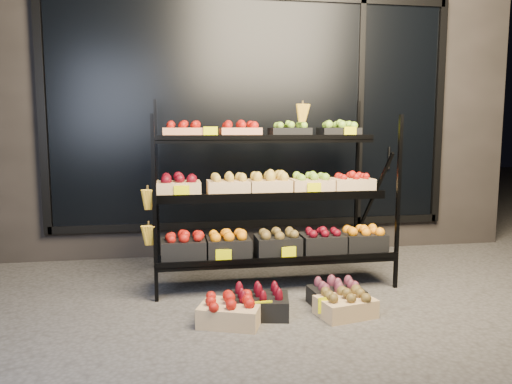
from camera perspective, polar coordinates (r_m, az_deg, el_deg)
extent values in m
plane|color=#514F4C|center=(4.12, 3.41, -12.37)|extent=(24.00, 24.00, 0.00)
cube|color=#2D2826|center=(6.45, -1.82, 10.57)|extent=(6.00, 2.00, 3.50)
cube|color=black|center=(5.43, -0.30, 9.05)|extent=(4.20, 0.04, 2.40)
cube|color=black|center=(5.51, -0.26, -3.62)|extent=(4.30, 0.06, 0.08)
cube|color=black|center=(5.48, -23.28, 8.44)|extent=(0.08, 0.06, 2.50)
cube|color=black|center=(6.14, 20.16, 8.41)|extent=(0.08, 0.06, 2.50)
cube|color=black|center=(5.73, 11.79, 8.81)|extent=(0.06, 0.06, 2.50)
cylinder|color=black|center=(5.85, 14.97, 3.79)|extent=(0.02, 0.02, 0.25)
cube|color=black|center=(4.01, -11.53, -1.99)|extent=(0.03, 0.03, 1.50)
cube|color=black|center=(4.44, 15.93, -1.22)|extent=(0.03, 0.03, 1.50)
cube|color=black|center=(4.96, -11.23, 0.73)|extent=(0.03, 0.03, 1.66)
cube|color=black|center=(5.32, 11.45, 1.17)|extent=(0.03, 0.03, 1.66)
cube|color=black|center=(4.37, 2.39, -7.58)|extent=(2.05, 0.42, 0.03)
cube|color=black|center=(4.17, 2.97, -7.81)|extent=(2.05, 0.02, 0.05)
cube|color=black|center=(4.56, 1.63, -0.53)|extent=(2.05, 0.40, 0.03)
cube|color=black|center=(4.37, 2.12, -0.41)|extent=(2.05, 0.02, 0.05)
cube|color=black|center=(4.81, 0.94, 5.87)|extent=(2.05, 0.40, 0.03)
cube|color=black|center=(4.62, 1.38, 6.24)|extent=(2.05, 0.02, 0.05)
cube|color=#D1B27D|center=(4.73, -8.29, 6.61)|extent=(0.38, 0.28, 0.11)
ellipsoid|color=#AC0C0D|center=(4.73, -8.31, 7.64)|extent=(0.32, 0.24, 0.07)
cube|color=#D1B27D|center=(4.77, -1.82, 6.69)|extent=(0.38, 0.28, 0.11)
ellipsoid|color=#AC0C0D|center=(4.77, -1.82, 7.71)|extent=(0.32, 0.24, 0.07)
cube|color=black|center=(4.86, 3.85, 6.69)|extent=(0.38, 0.28, 0.11)
ellipsoid|color=#8BC431|center=(4.86, 3.85, 7.70)|extent=(0.32, 0.24, 0.07)
cube|color=black|center=(5.00, 9.42, 6.63)|extent=(0.38, 0.28, 0.11)
ellipsoid|color=#8BC431|center=(5.00, 9.45, 7.60)|extent=(0.32, 0.24, 0.07)
cube|color=#D8B27C|center=(4.46, -8.81, 0.31)|extent=(0.38, 0.28, 0.14)
ellipsoid|color=#5E0711|center=(4.45, -8.84, 1.59)|extent=(0.32, 0.24, 0.07)
cube|color=#D8B27C|center=(4.49, -3.15, 0.43)|extent=(0.38, 0.28, 0.14)
ellipsoid|color=gold|center=(4.48, -3.16, 1.70)|extent=(0.32, 0.24, 0.07)
cube|color=#D8B27C|center=(4.55, 1.51, 0.53)|extent=(0.38, 0.28, 0.14)
ellipsoid|color=gold|center=(4.53, 1.52, 1.78)|extent=(0.32, 0.24, 0.07)
cube|color=#D8B27C|center=(4.64, 6.31, 0.62)|extent=(0.38, 0.28, 0.14)
ellipsoid|color=#8BC431|center=(4.63, 6.32, 1.85)|extent=(0.32, 0.24, 0.07)
cube|color=#D8B27C|center=(4.76, 10.84, 0.71)|extent=(0.38, 0.28, 0.14)
ellipsoid|color=#AC0C0D|center=(4.75, 10.87, 1.91)|extent=(0.32, 0.24, 0.07)
cube|color=black|center=(4.25, -8.19, -6.61)|extent=(0.38, 0.28, 0.18)
ellipsoid|color=#AC0C0D|center=(4.22, -8.22, -5.03)|extent=(0.32, 0.24, 0.07)
cube|color=black|center=(4.28, -3.24, -6.46)|extent=(0.38, 0.28, 0.18)
ellipsoid|color=orange|center=(4.25, -3.25, -4.89)|extent=(0.32, 0.24, 0.07)
cube|color=black|center=(4.34, 2.50, -6.23)|extent=(0.38, 0.28, 0.18)
ellipsoid|color=brown|center=(4.32, 2.51, -4.69)|extent=(0.32, 0.24, 0.07)
cube|color=black|center=(4.45, 7.63, -5.98)|extent=(0.38, 0.28, 0.18)
ellipsoid|color=#5E0711|center=(4.42, 7.66, -4.46)|extent=(0.32, 0.24, 0.07)
cube|color=black|center=(4.57, 12.09, -5.71)|extent=(0.38, 0.28, 0.18)
ellipsoid|color=orange|center=(4.54, 12.13, -4.24)|extent=(0.32, 0.24, 0.07)
ellipsoid|color=gold|center=(4.01, -12.30, 0.41)|extent=(0.14, 0.08, 0.22)
ellipsoid|color=gold|center=(4.05, -12.19, -3.62)|extent=(0.14, 0.08, 0.22)
ellipsoid|color=gold|center=(4.79, 5.36, 10.06)|extent=(0.14, 0.08, 0.22)
cube|color=#E7E600|center=(4.31, -8.49, -0.06)|extent=(0.13, 0.01, 0.12)
cube|color=#E7E600|center=(4.49, 6.66, 0.27)|extent=(0.13, 0.01, 0.12)
cube|color=#E7E600|center=(4.88, 10.72, 6.64)|extent=(0.13, 0.01, 0.12)
cube|color=#E7E600|center=(4.59, -5.22, 6.70)|extent=(0.13, 0.01, 0.12)
cube|color=#E7E600|center=(4.13, -3.72, -7.38)|extent=(0.13, 0.01, 0.12)
cube|color=#E7E600|center=(4.22, 3.78, -7.06)|extent=(0.13, 0.01, 0.12)
cube|color=#E7E600|center=(3.68, 0.85, -13.82)|extent=(0.13, 0.01, 0.12)
cube|color=#E7E600|center=(3.79, 8.08, -13.26)|extent=(0.13, 0.01, 0.12)
cube|color=#D8B27C|center=(3.66, -2.95, -13.75)|extent=(0.51, 0.44, 0.15)
ellipsoid|color=#AC0C0D|center=(3.63, -2.96, -12.24)|extent=(0.43, 0.37, 0.07)
cube|color=black|center=(3.81, 0.40, -12.88)|extent=(0.48, 0.39, 0.15)
ellipsoid|color=#5E0711|center=(3.77, 0.40, -11.41)|extent=(0.40, 0.33, 0.07)
cube|color=#D8B27C|center=(3.86, 10.17, -12.79)|extent=(0.45, 0.37, 0.14)
ellipsoid|color=brown|center=(3.83, 10.21, -11.41)|extent=(0.38, 0.31, 0.07)
cube|color=black|center=(4.06, 9.14, -11.73)|extent=(0.43, 0.33, 0.14)
ellipsoid|color=brown|center=(4.03, 9.17, -10.41)|extent=(0.36, 0.28, 0.07)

